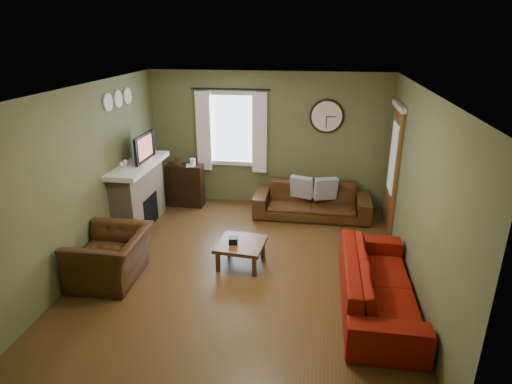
# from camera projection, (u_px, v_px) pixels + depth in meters

# --- Properties ---
(floor) EXTENTS (4.60, 5.20, 0.00)m
(floor) POSITION_uv_depth(u_px,v_px,m) (245.00, 267.00, 6.35)
(floor) COLOR #503619
(floor) RESTS_ON ground
(ceiling) EXTENTS (4.60, 5.20, 0.00)m
(ceiling) POSITION_uv_depth(u_px,v_px,m) (243.00, 89.00, 5.42)
(ceiling) COLOR white
(ceiling) RESTS_ON ground
(wall_left) EXTENTS (0.00, 5.20, 2.60)m
(wall_left) POSITION_uv_depth(u_px,v_px,m) (89.00, 177.00, 6.21)
(wall_left) COLOR #5D653E
(wall_left) RESTS_ON ground
(wall_right) EXTENTS (0.00, 5.20, 2.60)m
(wall_right) POSITION_uv_depth(u_px,v_px,m) (418.00, 194.00, 5.56)
(wall_right) COLOR #5D653E
(wall_right) RESTS_ON ground
(wall_back) EXTENTS (4.60, 0.00, 2.60)m
(wall_back) POSITION_uv_depth(u_px,v_px,m) (268.00, 140.00, 8.29)
(wall_back) COLOR #5D653E
(wall_back) RESTS_ON ground
(wall_front) EXTENTS (4.60, 0.00, 2.60)m
(wall_front) POSITION_uv_depth(u_px,v_px,m) (189.00, 292.00, 3.48)
(wall_front) COLOR #5D653E
(wall_front) RESTS_ON ground
(fireplace) EXTENTS (0.40, 1.40, 1.10)m
(fireplace) POSITION_uv_depth(u_px,v_px,m) (139.00, 197.00, 7.51)
(fireplace) COLOR gray
(fireplace) RESTS_ON floor
(firebox) EXTENTS (0.04, 0.60, 0.55)m
(firebox) POSITION_uv_depth(u_px,v_px,m) (150.00, 211.00, 7.57)
(firebox) COLOR black
(firebox) RESTS_ON fireplace
(mantel) EXTENTS (0.58, 1.60, 0.08)m
(mantel) POSITION_uv_depth(u_px,v_px,m) (137.00, 165.00, 7.30)
(mantel) COLOR white
(mantel) RESTS_ON fireplace
(tv) EXTENTS (0.08, 0.60, 0.35)m
(tv) POSITION_uv_depth(u_px,v_px,m) (141.00, 151.00, 7.36)
(tv) COLOR black
(tv) RESTS_ON mantel
(tv_screen) EXTENTS (0.02, 0.62, 0.36)m
(tv_screen) POSITION_uv_depth(u_px,v_px,m) (145.00, 148.00, 7.32)
(tv_screen) COLOR #994C3F
(tv_screen) RESTS_ON mantel
(medallion_left) EXTENTS (0.28, 0.28, 0.03)m
(medallion_left) POSITION_uv_depth(u_px,v_px,m) (108.00, 102.00, 6.61)
(medallion_left) COLOR white
(medallion_left) RESTS_ON wall_left
(medallion_mid) EXTENTS (0.28, 0.28, 0.03)m
(medallion_mid) POSITION_uv_depth(u_px,v_px,m) (118.00, 99.00, 6.93)
(medallion_mid) COLOR white
(medallion_mid) RESTS_ON wall_left
(medallion_right) EXTENTS (0.28, 0.28, 0.03)m
(medallion_right) POSITION_uv_depth(u_px,v_px,m) (127.00, 96.00, 7.25)
(medallion_right) COLOR white
(medallion_right) RESTS_ON wall_left
(window_pane) EXTENTS (1.00, 0.02, 1.30)m
(window_pane) POSITION_uv_depth(u_px,v_px,m) (232.00, 129.00, 8.30)
(window_pane) COLOR silver
(window_pane) RESTS_ON wall_back
(curtain_rod) EXTENTS (0.03, 0.03, 1.50)m
(curtain_rod) POSITION_uv_depth(u_px,v_px,m) (230.00, 89.00, 7.93)
(curtain_rod) COLOR black
(curtain_rod) RESTS_ON wall_back
(curtain_left) EXTENTS (0.28, 0.04, 1.55)m
(curtain_left) POSITION_uv_depth(u_px,v_px,m) (203.00, 132.00, 8.30)
(curtain_left) COLOR white
(curtain_left) RESTS_ON wall_back
(curtain_right) EXTENTS (0.28, 0.04, 1.55)m
(curtain_right) POSITION_uv_depth(u_px,v_px,m) (259.00, 133.00, 8.14)
(curtain_right) COLOR white
(curtain_right) RESTS_ON wall_back
(wall_clock) EXTENTS (0.64, 0.06, 0.64)m
(wall_clock) POSITION_uv_depth(u_px,v_px,m) (327.00, 116.00, 7.91)
(wall_clock) COLOR white
(wall_clock) RESTS_ON wall_back
(door) EXTENTS (0.05, 0.90, 2.10)m
(door) POSITION_uv_depth(u_px,v_px,m) (393.00, 169.00, 7.36)
(door) COLOR brown
(door) RESTS_ON floor
(bookshelf) EXTENTS (0.70, 0.30, 0.84)m
(bookshelf) POSITION_uv_depth(u_px,v_px,m) (185.00, 185.00, 8.45)
(bookshelf) COLOR black
(bookshelf) RESTS_ON floor
(book) EXTENTS (0.21, 0.25, 0.02)m
(book) POSITION_uv_depth(u_px,v_px,m) (186.00, 160.00, 8.20)
(book) COLOR #4D3117
(book) RESTS_ON bookshelf
(sofa_brown) EXTENTS (2.14, 0.84, 0.62)m
(sofa_brown) POSITION_uv_depth(u_px,v_px,m) (312.00, 200.00, 7.99)
(sofa_brown) COLOR #3B2310
(sofa_brown) RESTS_ON floor
(pillow_left) EXTENTS (0.43, 0.25, 0.41)m
(pillow_left) POSITION_uv_depth(u_px,v_px,m) (301.00, 187.00, 7.98)
(pillow_left) COLOR #979FA3
(pillow_left) RESTS_ON sofa_brown
(pillow_right) EXTENTS (0.43, 0.24, 0.42)m
(pillow_right) POSITION_uv_depth(u_px,v_px,m) (326.00, 189.00, 7.90)
(pillow_right) COLOR #979FA3
(pillow_right) RESTS_ON sofa_brown
(sofa_red) EXTENTS (0.88, 2.25, 0.66)m
(sofa_red) POSITION_uv_depth(u_px,v_px,m) (378.00, 283.00, 5.35)
(sofa_red) COLOR maroon
(sofa_red) RESTS_ON floor
(armchair) EXTENTS (0.97, 1.10, 0.69)m
(armchair) POSITION_uv_depth(u_px,v_px,m) (111.00, 257.00, 5.94)
(armchair) COLOR #3B2310
(armchair) RESTS_ON floor
(coffee_table) EXTENTS (0.74, 0.74, 0.36)m
(coffee_table) POSITION_uv_depth(u_px,v_px,m) (241.00, 253.00, 6.37)
(coffee_table) COLOR #4D3117
(coffee_table) RESTS_ON floor
(tissue_box) EXTENTS (0.14, 0.14, 0.10)m
(tissue_box) POSITION_uv_depth(u_px,v_px,m) (233.00, 241.00, 6.26)
(tissue_box) COLOR black
(tissue_box) RESTS_ON coffee_table
(wine_glass_a) EXTENTS (0.06, 0.06, 0.18)m
(wine_glass_a) POSITION_uv_depth(u_px,v_px,m) (122.00, 168.00, 6.69)
(wine_glass_a) COLOR white
(wine_glass_a) RESTS_ON mantel
(wine_glass_b) EXTENTS (0.07, 0.07, 0.19)m
(wine_glass_b) POSITION_uv_depth(u_px,v_px,m) (125.00, 166.00, 6.81)
(wine_glass_b) COLOR white
(wine_glass_b) RESTS_ON mantel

